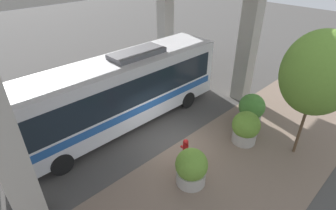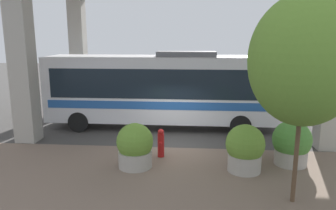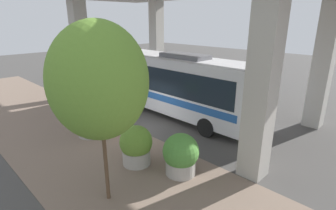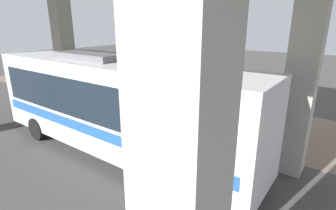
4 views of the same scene
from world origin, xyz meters
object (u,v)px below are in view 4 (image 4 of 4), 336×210
at_px(planter_front, 143,92).
at_px(bus, 114,102).
at_px(street_tree_near, 150,37).
at_px(planter_middle, 114,91).
at_px(fire_hydrant, 172,110).
at_px(planter_back, 196,104).

bearing_deg(planter_front, bus, 31.82).
xyz_separation_m(planter_front, street_tree_near, (-2.07, -1.07, 3.20)).
distance_m(planter_middle, street_tree_near, 4.35).
height_order(planter_front, planter_middle, planter_front).
relative_size(bus, planter_middle, 6.97).
distance_m(fire_hydrant, planter_front, 3.26).
bearing_deg(planter_back, street_tree_near, -113.34).
bearing_deg(planter_front, fire_hydrant, 69.69).
bearing_deg(fire_hydrant, street_tree_near, -127.88).
bearing_deg(planter_middle, bus, 47.84).
height_order(bus, planter_front, bus).
bearing_deg(fire_hydrant, planter_middle, -94.48).
height_order(planter_front, planter_back, planter_front).
relative_size(planter_front, planter_back, 1.03).
bearing_deg(planter_back, bus, -5.47).
bearing_deg(planter_back, planter_front, -90.82).
distance_m(planter_middle, planter_back, 5.69).
height_order(bus, planter_middle, bus).
bearing_deg(planter_back, fire_hydrant, -37.38).
relative_size(bus, fire_hydrant, 10.17).
relative_size(planter_back, street_tree_near, 0.28).
bearing_deg(fire_hydrant, planter_front, -110.31).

